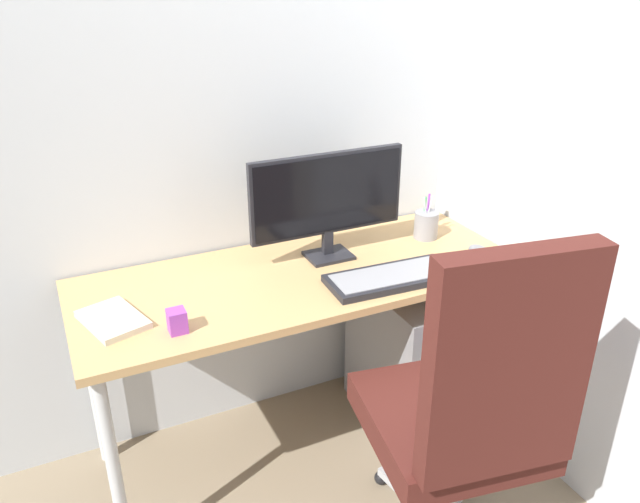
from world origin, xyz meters
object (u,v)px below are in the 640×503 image
notebook (113,320)px  desk_clamp_accessory (177,321)px  filing_cabinet (424,349)px  pen_holder (426,225)px  keyboard (391,277)px  mouse (479,252)px  office_chair (469,408)px  monitor (328,198)px

notebook → desk_clamp_accessory: desk_clamp_accessory is taller
filing_cabinet → pen_holder: bearing=73.1°
keyboard → desk_clamp_accessory: desk_clamp_accessory is taller
keyboard → mouse: bearing=3.9°
office_chair → mouse: 0.72m
filing_cabinet → mouse: bearing=-52.7°
filing_cabinet → mouse: (0.11, -0.14, 0.47)m
mouse → pen_holder: (-0.08, 0.23, 0.03)m
office_chair → notebook: size_ratio=5.32×
mouse → desk_clamp_accessory: 1.11m
monitor → notebook: 0.82m
filing_cabinet → mouse: mouse is taller
mouse → office_chair: bearing=-125.8°
notebook → monitor: bearing=-6.5°
monitor → office_chair: bearing=-86.3°
notebook → keyboard: bearing=-24.8°
keyboard → pen_holder: bearing=39.4°
pen_holder → mouse: bearing=-71.0°
office_chair → filing_cabinet: office_chair is taller
mouse → filing_cabinet: bearing=130.8°
pen_holder → notebook: size_ratio=0.78×
monitor → pen_holder: 0.45m
monitor → desk_clamp_accessory: 0.70m
pen_holder → office_chair: bearing=-115.4°
monitor → notebook: bearing=-169.7°
monitor → desk_clamp_accessory: (-0.61, -0.27, -0.19)m
mouse → desk_clamp_accessory: size_ratio=1.47×
desk_clamp_accessory → mouse: bearing=1.7°
keyboard → mouse: 0.39m
filing_cabinet → notebook: notebook is taller
filing_cabinet → pen_holder: size_ratio=3.48×
office_chair → pen_holder: bearing=64.6°
monitor → keyboard: (0.11, -0.27, -0.21)m
mouse → pen_holder: size_ratio=0.60×
filing_cabinet → monitor: size_ratio=1.03×
filing_cabinet → notebook: 1.26m
keyboard → filing_cabinet: bearing=30.3°
office_chair → notebook: bearing=142.2°
office_chair → monitor: size_ratio=2.00×
office_chair → desk_clamp_accessory: size_ratio=16.49×
mouse → pen_holder: pen_holder is taller
office_chair → desk_clamp_accessory: (-0.67, 0.51, 0.17)m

